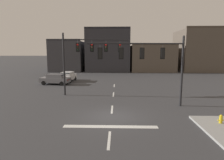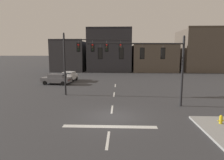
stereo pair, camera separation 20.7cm
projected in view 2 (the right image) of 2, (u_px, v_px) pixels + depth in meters
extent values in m
plane|color=#353538|center=(111.00, 117.00, 15.25)|extent=(400.00, 400.00, 0.00)
cube|color=silver|center=(110.00, 127.00, 13.27)|extent=(6.40, 0.50, 0.01)
cube|color=silver|center=(108.00, 140.00, 11.29)|extent=(0.16, 2.40, 0.01)
cube|color=silver|center=(112.00, 109.00, 17.22)|extent=(0.16, 2.40, 0.01)
cube|color=silver|center=(114.00, 94.00, 23.15)|extent=(0.16, 2.40, 0.01)
cube|color=silver|center=(115.00, 86.00, 29.09)|extent=(0.16, 2.40, 0.01)
cylinder|color=black|center=(182.00, 72.00, 17.81)|extent=(0.20, 0.20, 6.30)
cylinder|color=black|center=(136.00, 44.00, 17.25)|extent=(8.54, 0.84, 0.12)
sphere|color=black|center=(184.00, 36.00, 17.34)|extent=(0.18, 0.18, 0.18)
cylinder|color=#56565B|center=(163.00, 46.00, 17.39)|extent=(0.03, 0.03, 0.35)
cube|color=black|center=(163.00, 53.00, 17.48)|extent=(0.32, 0.26, 0.90)
sphere|color=red|center=(163.00, 50.00, 17.56)|extent=(0.20, 0.20, 0.20)
sphere|color=#2D2314|center=(162.00, 53.00, 17.60)|extent=(0.20, 0.20, 0.20)
sphere|color=black|center=(162.00, 57.00, 17.65)|extent=(0.20, 0.20, 0.20)
cube|color=black|center=(163.00, 53.00, 17.46)|extent=(0.42, 0.07, 1.02)
cylinder|color=#56565B|center=(142.00, 46.00, 17.30)|extent=(0.03, 0.03, 0.35)
cube|color=black|center=(142.00, 53.00, 17.40)|extent=(0.32, 0.26, 0.90)
sphere|color=red|center=(142.00, 50.00, 17.48)|extent=(0.20, 0.20, 0.20)
sphere|color=#2D2314|center=(142.00, 53.00, 17.52)|extent=(0.20, 0.20, 0.20)
sphere|color=black|center=(142.00, 57.00, 17.57)|extent=(0.20, 0.20, 0.20)
cube|color=black|center=(142.00, 53.00, 17.38)|extent=(0.42, 0.07, 1.02)
cylinder|color=#56565B|center=(121.00, 46.00, 17.22)|extent=(0.03, 0.03, 0.35)
cube|color=black|center=(121.00, 53.00, 17.31)|extent=(0.32, 0.26, 0.90)
sphere|color=red|center=(121.00, 50.00, 17.40)|extent=(0.20, 0.20, 0.20)
sphere|color=#2D2314|center=(121.00, 53.00, 17.44)|extent=(0.20, 0.20, 0.20)
sphere|color=black|center=(121.00, 57.00, 17.48)|extent=(0.20, 0.20, 0.20)
cube|color=black|center=(121.00, 53.00, 17.29)|extent=(0.42, 0.07, 1.02)
cylinder|color=#56565B|center=(100.00, 46.00, 17.14)|extent=(0.03, 0.03, 0.35)
cube|color=black|center=(100.00, 53.00, 17.23)|extent=(0.32, 0.26, 0.90)
sphere|color=red|center=(100.00, 50.00, 17.32)|extent=(0.20, 0.20, 0.20)
sphere|color=#2D2314|center=(100.00, 53.00, 17.36)|extent=(0.20, 0.20, 0.20)
sphere|color=black|center=(100.00, 57.00, 17.40)|extent=(0.20, 0.20, 0.20)
cube|color=black|center=(100.00, 53.00, 17.21)|extent=(0.42, 0.07, 1.02)
cylinder|color=black|center=(65.00, 65.00, 22.40)|extent=(0.20, 0.20, 6.98)
cylinder|color=black|center=(97.00, 40.00, 22.26)|extent=(7.33, 0.97, 0.12)
sphere|color=black|center=(64.00, 33.00, 21.89)|extent=(0.18, 0.18, 0.18)
cylinder|color=#56565B|center=(78.00, 42.00, 22.14)|extent=(0.03, 0.03, 0.35)
cube|color=black|center=(78.00, 47.00, 22.23)|extent=(0.33, 0.27, 0.90)
sphere|color=red|center=(78.00, 45.00, 22.06)|extent=(0.20, 0.20, 0.20)
sphere|color=#2D2314|center=(78.00, 47.00, 22.10)|extent=(0.20, 0.20, 0.20)
sphere|color=black|center=(78.00, 50.00, 22.15)|extent=(0.20, 0.20, 0.20)
cube|color=black|center=(78.00, 47.00, 22.25)|extent=(0.42, 0.08, 1.02)
cylinder|color=#56565B|center=(93.00, 42.00, 22.26)|extent=(0.03, 0.03, 0.35)
cube|color=black|center=(93.00, 47.00, 22.35)|extent=(0.33, 0.27, 0.90)
sphere|color=red|center=(93.00, 45.00, 22.18)|extent=(0.20, 0.20, 0.20)
sphere|color=#2D2314|center=(93.00, 47.00, 22.22)|extent=(0.20, 0.20, 0.20)
sphere|color=black|center=(93.00, 50.00, 22.27)|extent=(0.20, 0.20, 0.20)
cube|color=black|center=(93.00, 47.00, 22.37)|extent=(0.42, 0.08, 1.02)
cylinder|color=#56565B|center=(107.00, 42.00, 22.38)|extent=(0.03, 0.03, 0.35)
cube|color=black|center=(107.00, 47.00, 22.47)|extent=(0.33, 0.27, 0.90)
sphere|color=red|center=(107.00, 45.00, 22.30)|extent=(0.20, 0.20, 0.20)
sphere|color=#2D2314|center=(107.00, 47.00, 22.34)|extent=(0.20, 0.20, 0.20)
sphere|color=black|center=(107.00, 50.00, 22.39)|extent=(0.20, 0.20, 0.20)
cube|color=black|center=(107.00, 47.00, 22.49)|extent=(0.42, 0.08, 1.02)
cylinder|color=#56565B|center=(121.00, 42.00, 22.50)|extent=(0.03, 0.03, 0.35)
cube|color=black|center=(120.00, 47.00, 22.59)|extent=(0.33, 0.27, 0.90)
sphere|color=red|center=(121.00, 45.00, 22.42)|extent=(0.20, 0.20, 0.20)
sphere|color=#2D2314|center=(121.00, 47.00, 22.46)|extent=(0.20, 0.20, 0.20)
sphere|color=black|center=(121.00, 50.00, 22.51)|extent=(0.20, 0.20, 0.20)
cube|color=black|center=(120.00, 47.00, 22.61)|extent=(0.42, 0.08, 1.02)
cube|color=silver|center=(69.00, 77.00, 33.24)|extent=(2.08, 4.51, 0.70)
cube|color=silver|center=(69.00, 73.00, 33.00)|extent=(1.76, 2.56, 0.56)
cube|color=#2D3842|center=(70.00, 73.00, 33.76)|extent=(1.53, 0.35, 0.47)
cube|color=#2D3842|center=(67.00, 74.00, 31.86)|extent=(1.53, 0.32, 0.46)
cylinder|color=black|center=(67.00, 78.00, 34.82)|extent=(0.26, 0.65, 0.64)
cylinder|color=black|center=(77.00, 78.00, 34.64)|extent=(0.26, 0.65, 0.64)
cylinder|color=black|center=(61.00, 80.00, 31.96)|extent=(0.26, 0.65, 0.64)
cylinder|color=black|center=(72.00, 81.00, 31.78)|extent=(0.26, 0.65, 0.64)
sphere|color=silver|center=(70.00, 75.00, 35.44)|extent=(0.16, 0.16, 0.16)
sphere|color=silver|center=(76.00, 75.00, 35.32)|extent=(0.16, 0.16, 0.16)
cube|color=maroon|center=(65.00, 78.00, 31.09)|extent=(1.37, 0.13, 0.12)
cube|color=slate|center=(56.00, 80.00, 30.07)|extent=(4.61, 2.41, 0.70)
cube|color=slate|center=(57.00, 76.00, 29.95)|extent=(2.67, 1.94, 0.56)
cube|color=#2D3842|center=(52.00, 76.00, 30.10)|extent=(0.46, 1.54, 0.47)
cube|color=#2D3842|center=(64.00, 76.00, 29.75)|extent=(0.43, 1.54, 0.46)
cylinder|color=black|center=(45.00, 83.00, 29.57)|extent=(0.66, 0.31, 0.64)
cylinder|color=black|center=(50.00, 81.00, 31.22)|extent=(0.66, 0.31, 0.64)
cylinder|color=black|center=(63.00, 83.00, 29.04)|extent=(0.66, 0.31, 0.64)
cylinder|color=black|center=(68.00, 82.00, 30.69)|extent=(0.66, 0.31, 0.64)
sphere|color=silver|center=(41.00, 80.00, 29.90)|extent=(0.16, 0.16, 0.16)
sphere|color=silver|center=(45.00, 79.00, 31.02)|extent=(0.16, 0.16, 0.16)
cube|color=maroon|center=(70.00, 80.00, 29.67)|extent=(0.24, 1.36, 0.12)
cylinder|color=gold|center=(221.00, 121.00, 13.41)|extent=(0.22, 0.22, 0.55)
cylinder|color=gold|center=(220.00, 125.00, 13.45)|extent=(0.30, 0.30, 0.10)
sphere|color=gold|center=(221.00, 117.00, 13.36)|extent=(0.20, 0.20, 0.20)
cylinder|color=gold|center=(219.00, 121.00, 13.41)|extent=(0.10, 0.08, 0.08)
cylinder|color=gold|center=(223.00, 121.00, 13.40)|extent=(0.10, 0.08, 0.08)
cube|color=#38383D|center=(71.00, 56.00, 52.27)|extent=(7.95, 11.96, 7.40)
cube|color=#2B2B30|center=(65.00, 40.00, 46.08)|extent=(7.95, 0.60, 0.50)
cube|color=#2D2D33|center=(110.00, 51.00, 51.98)|extent=(10.69, 12.60, 10.12)
cube|color=black|center=(109.00, 28.00, 45.27)|extent=(10.69, 0.60, 0.50)
cube|color=brown|center=(152.00, 58.00, 52.48)|extent=(10.67, 13.96, 6.40)
cube|color=#493F35|center=(157.00, 44.00, 45.37)|extent=(10.67, 0.60, 0.50)
cube|color=brown|center=(201.00, 51.00, 50.34)|extent=(10.69, 11.17, 10.23)
cube|color=#493F35|center=(212.00, 27.00, 44.33)|extent=(10.69, 0.60, 0.50)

